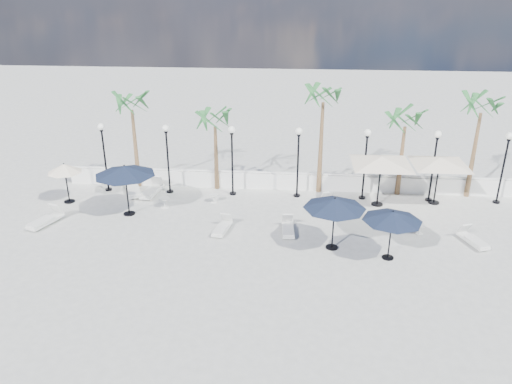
# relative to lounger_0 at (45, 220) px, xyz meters

# --- Properties ---
(ground) EXTENTS (100.00, 100.00, 0.00)m
(ground) POSITION_rel_lounger_0_xyz_m (11.99, -2.10, -0.24)
(ground) COLOR #989894
(ground) RESTS_ON ground
(balustrade) EXTENTS (26.00, 0.30, 1.01)m
(balustrade) POSITION_rel_lounger_0_xyz_m (11.99, 5.40, 0.22)
(balustrade) COLOR silver
(balustrade) RESTS_ON ground
(lamppost_0) EXTENTS (0.36, 0.36, 3.84)m
(lamppost_0) POSITION_rel_lounger_0_xyz_m (1.49, 4.40, 2.25)
(lamppost_0) COLOR black
(lamppost_0) RESTS_ON ground
(lamppost_1) EXTENTS (0.36, 0.36, 3.84)m
(lamppost_1) POSITION_rel_lounger_0_xyz_m (4.99, 4.40, 2.25)
(lamppost_1) COLOR black
(lamppost_1) RESTS_ON ground
(lamppost_2) EXTENTS (0.36, 0.36, 3.84)m
(lamppost_2) POSITION_rel_lounger_0_xyz_m (8.49, 4.40, 2.25)
(lamppost_2) COLOR black
(lamppost_2) RESTS_ON ground
(lamppost_3) EXTENTS (0.36, 0.36, 3.84)m
(lamppost_3) POSITION_rel_lounger_0_xyz_m (11.99, 4.40, 2.25)
(lamppost_3) COLOR black
(lamppost_3) RESTS_ON ground
(lamppost_4) EXTENTS (0.36, 0.36, 3.84)m
(lamppost_4) POSITION_rel_lounger_0_xyz_m (15.49, 4.40, 2.25)
(lamppost_4) COLOR black
(lamppost_4) RESTS_ON ground
(lamppost_5) EXTENTS (0.36, 0.36, 3.84)m
(lamppost_5) POSITION_rel_lounger_0_xyz_m (18.99, 4.40, 2.25)
(lamppost_5) COLOR black
(lamppost_5) RESTS_ON ground
(lamppost_6) EXTENTS (0.36, 0.36, 3.84)m
(lamppost_6) POSITION_rel_lounger_0_xyz_m (22.49, 4.40, 2.25)
(lamppost_6) COLOR black
(lamppost_6) RESTS_ON ground
(palm_0) EXTENTS (2.60, 2.60, 5.50)m
(palm_0) POSITION_rel_lounger_0_xyz_m (2.99, 5.20, 4.29)
(palm_0) COLOR brown
(palm_0) RESTS_ON ground
(palm_1) EXTENTS (2.60, 2.60, 4.70)m
(palm_1) POSITION_rel_lounger_0_xyz_m (7.49, 5.20, 3.51)
(palm_1) COLOR brown
(palm_1) RESTS_ON ground
(palm_2) EXTENTS (2.60, 2.60, 6.10)m
(palm_2) POSITION_rel_lounger_0_xyz_m (13.19, 5.20, 4.87)
(palm_2) COLOR brown
(palm_2) RESTS_ON ground
(palm_3) EXTENTS (2.60, 2.60, 4.90)m
(palm_3) POSITION_rel_lounger_0_xyz_m (17.49, 5.20, 3.71)
(palm_3) COLOR brown
(palm_3) RESTS_ON ground
(palm_4) EXTENTS (2.60, 2.60, 5.70)m
(palm_4) POSITION_rel_lounger_0_xyz_m (21.19, 5.20, 4.48)
(palm_4) COLOR brown
(palm_4) RESTS_ON ground
(lounger_0) EXTENTS (1.24, 2.04, 0.73)m
(lounger_0) POSITION_rel_lounger_0_xyz_m (0.00, 0.00, 0.00)
(lounger_0) COLOR silver
(lounger_0) RESTS_ON ground
(lounger_1) EXTENTS (0.89, 2.09, 0.76)m
(lounger_1) POSITION_rel_lounger_0_xyz_m (4.08, 4.01, 0.01)
(lounger_1) COLOR silver
(lounger_1) RESTS_ON ground
(lounger_2) EXTENTS (1.51, 2.27, 0.81)m
(lounger_2) POSITION_rel_lounger_0_xyz_m (2.98, 4.12, 0.03)
(lounger_2) COLOR silver
(lounger_2) RESTS_ON ground
(lounger_3) EXTENTS (0.81, 1.71, 0.62)m
(lounger_3) POSITION_rel_lounger_0_xyz_m (8.55, -0.03, -0.04)
(lounger_3) COLOR silver
(lounger_3) RESTS_ON ground
(lounger_4) EXTENTS (0.65, 1.71, 0.63)m
(lounger_4) POSITION_rel_lounger_0_xyz_m (11.61, 0.11, -0.03)
(lounger_4) COLOR silver
(lounger_4) RESTS_ON ground
(lounger_5) EXTENTS (1.10, 1.78, 0.63)m
(lounger_5) POSITION_rel_lounger_0_xyz_m (19.83, -0.31, -0.03)
(lounger_5) COLOR silver
(lounger_5) RESTS_ON ground
(lounger_6) EXTENTS (1.17, 2.00, 0.71)m
(lounger_6) POSITION_rel_lounger_0_xyz_m (13.78, 2.73, -0.00)
(lounger_6) COLOR silver
(lounger_6) RESTS_ON ground
(side_table_0) EXTENTS (0.55, 0.55, 0.53)m
(side_table_0) POSITION_rel_lounger_0_xyz_m (5.20, 2.37, 0.08)
(side_table_0) COLOR silver
(side_table_0) RESTS_ON ground
(side_table_1) EXTENTS (0.45, 0.45, 0.44)m
(side_table_1) POSITION_rel_lounger_0_xyz_m (7.64, 3.23, 0.02)
(side_table_1) COLOR silver
(side_table_1) RESTS_ON ground
(side_table_2) EXTENTS (0.45, 0.45, 0.44)m
(side_table_2) POSITION_rel_lounger_0_xyz_m (17.67, 0.44, 0.02)
(side_table_2) COLOR silver
(side_table_2) RESTS_ON ground
(parasol_navy_left) EXTENTS (2.98, 2.98, 2.63)m
(parasol_navy_left) POSITION_rel_lounger_0_xyz_m (3.63, 1.44, 2.07)
(parasol_navy_left) COLOR black
(parasol_navy_left) RESTS_ON ground
(parasol_navy_mid) EXTENTS (2.69, 2.69, 2.41)m
(parasol_navy_mid) POSITION_rel_lounger_0_xyz_m (13.56, -1.21, 1.88)
(parasol_navy_mid) COLOR black
(parasol_navy_mid) RESTS_ON ground
(parasol_navy_right) EXTENTS (2.47, 2.47, 2.21)m
(parasol_navy_right) POSITION_rel_lounger_0_xyz_m (15.86, -1.90, 1.70)
(parasol_navy_right) COLOR black
(parasol_navy_right) RESTS_ON ground
(parasol_cream_sq_a) EXTENTS (5.82, 5.82, 2.86)m
(parasol_cream_sq_a) POSITION_rel_lounger_0_xyz_m (16.18, 3.62, 2.40)
(parasol_cream_sq_a) COLOR black
(parasol_cream_sq_a) RESTS_ON ground
(parasol_cream_sq_b) EXTENTS (5.45, 5.45, 2.73)m
(parasol_cream_sq_b) POSITION_rel_lounger_0_xyz_m (19.20, 4.10, 2.28)
(parasol_cream_sq_b) COLOR black
(parasol_cream_sq_b) RESTS_ON ground
(parasol_cream_small) EXTENTS (1.78, 1.78, 2.19)m
(parasol_cream_small) POSITION_rel_lounger_0_xyz_m (-0.01, 2.66, 1.63)
(parasol_cream_small) COLOR black
(parasol_cream_small) RESTS_ON ground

